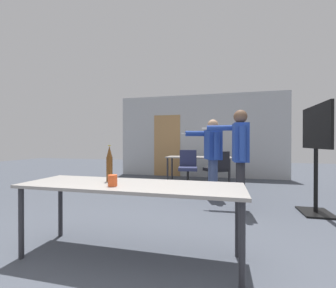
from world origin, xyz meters
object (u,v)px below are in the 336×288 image
(person_near_casual, at_px, (239,149))
(office_chair_far_right, at_px, (188,170))
(person_right_polo, at_px, (212,151))
(beer_bottle, at_px, (109,164))
(tv_screen, at_px, (316,145))
(office_chair_mid_tucked, at_px, (217,171))
(drink_cup, at_px, (113,181))

(person_near_casual, xyz_separation_m, office_chair_far_right, (-1.13, 1.74, -0.58))
(person_near_casual, bearing_deg, office_chair_far_right, 29.53)
(person_right_polo, relative_size, beer_bottle, 4.24)
(tv_screen, height_order, beer_bottle, tv_screen)
(person_right_polo, xyz_separation_m, office_chair_mid_tucked, (0.08, 0.93, -0.53))
(tv_screen, bearing_deg, office_chair_mid_tucked, -136.70)
(person_right_polo, bearing_deg, beer_bottle, 142.73)
(office_chair_far_right, bearing_deg, office_chair_mid_tucked, 174.36)
(person_near_casual, height_order, beer_bottle, person_near_casual)
(tv_screen, bearing_deg, beer_bottle, -54.02)
(person_near_casual, distance_m, office_chair_far_right, 2.16)
(office_chair_mid_tucked, relative_size, drink_cup, 8.68)
(person_near_casual, height_order, drink_cup, person_near_casual)
(person_right_polo, xyz_separation_m, drink_cup, (-0.78, -2.85, -0.18))
(office_chair_far_right, bearing_deg, drink_cup, 80.47)
(tv_screen, distance_m, person_right_polo, 1.82)
(office_chair_mid_tucked, bearing_deg, person_near_casual, -112.12)
(person_near_casual, xyz_separation_m, office_chair_mid_tucked, (-0.41, 1.77, -0.59))
(office_chair_far_right, bearing_deg, beer_bottle, 77.84)
(tv_screen, distance_m, person_near_casual, 1.17)
(office_chair_far_right, xyz_separation_m, beer_bottle, (-0.29, -3.53, 0.47))
(person_near_casual, distance_m, drink_cup, 2.39)
(person_near_casual, relative_size, beer_bottle, 4.40)
(person_right_polo, bearing_deg, office_chair_mid_tucked, -22.28)
(person_near_casual, relative_size, drink_cup, 15.94)
(tv_screen, relative_size, office_chair_far_right, 1.85)
(drink_cup, bearing_deg, tv_screen, 40.86)
(person_right_polo, relative_size, person_near_casual, 0.96)
(person_right_polo, xyz_separation_m, beer_bottle, (-0.94, -2.62, -0.05))
(person_near_casual, bearing_deg, beer_bottle, 138.00)
(person_right_polo, distance_m, office_chair_far_right, 1.23)
(tv_screen, height_order, office_chair_mid_tucked, tv_screen)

